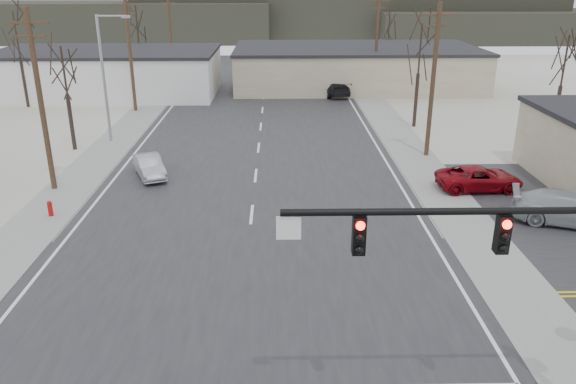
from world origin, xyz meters
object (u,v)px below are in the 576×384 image
(fire_hydrant, at_px, (50,208))
(sedan_crossing, at_px, (149,166))
(car_far_b, at_px, (271,75))
(car_parked_red, at_px, (479,178))
(traffic_signal_mast, at_px, (541,267))
(car_parked_silver, at_px, (570,209))
(car_far_a, at_px, (333,87))

(fire_hydrant, distance_m, sedan_crossing, 7.09)
(car_far_b, xyz_separation_m, car_parked_red, (12.18, -36.35, 0.01))
(traffic_signal_mast, xyz_separation_m, sedan_crossing, (-14.32, 20.20, -3.98))
(fire_hydrant, relative_size, sedan_crossing, 0.22)
(sedan_crossing, bearing_deg, car_parked_silver, -41.66)
(fire_hydrant, relative_size, car_far_a, 0.15)
(sedan_crossing, xyz_separation_m, car_parked_silver, (22.06, -7.42, 0.13))
(car_far_a, distance_m, car_far_b, 11.03)
(sedan_crossing, height_order, car_parked_silver, car_parked_silver)
(car_far_a, bearing_deg, traffic_signal_mast, 78.42)
(car_far_b, bearing_deg, traffic_signal_mast, -68.33)
(car_parked_silver, bearing_deg, car_parked_red, 49.94)
(sedan_crossing, bearing_deg, car_far_b, 55.08)
(sedan_crossing, xyz_separation_m, car_parked_red, (19.26, -2.61, 0.01))
(traffic_signal_mast, bearing_deg, car_parked_red, 74.33)
(fire_hydrant, distance_m, car_far_b, 41.19)
(car_far_b, height_order, car_parked_silver, car_parked_silver)
(car_far_b, bearing_deg, fire_hydrant, -91.26)
(traffic_signal_mast, relative_size, fire_hydrant, 10.29)
(sedan_crossing, distance_m, car_parked_silver, 23.27)
(car_far_a, xyz_separation_m, car_parked_silver, (8.56, -32.19, -0.06))
(fire_hydrant, height_order, car_parked_silver, car_parked_silver)
(car_far_b, distance_m, car_parked_silver, 43.80)
(sedan_crossing, height_order, car_far_b, car_far_b)
(traffic_signal_mast, bearing_deg, sedan_crossing, 125.34)
(car_far_b, bearing_deg, car_parked_red, -57.46)
(traffic_signal_mast, xyz_separation_m, fire_hydrant, (-18.09, 14.20, -4.22))
(fire_hydrant, xyz_separation_m, car_far_a, (17.27, 30.77, 0.43))
(traffic_signal_mast, height_order, car_parked_red, traffic_signal_mast)
(fire_hydrant, distance_m, car_parked_silver, 25.87)
(traffic_signal_mast, xyz_separation_m, car_far_a, (-0.82, 44.97, -3.79))
(sedan_crossing, bearing_deg, car_parked_red, -30.79)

